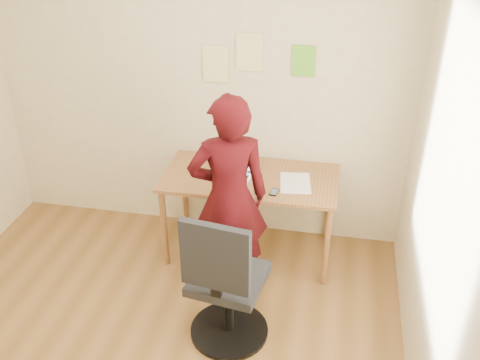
% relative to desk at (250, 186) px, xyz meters
% --- Properties ---
extents(room, '(3.58, 3.58, 2.78)m').
position_rel_desk_xyz_m(room, '(-0.51, -1.38, 0.70)').
color(room, brown).
rests_on(room, ground).
extents(desk, '(1.40, 0.70, 0.74)m').
position_rel_desk_xyz_m(desk, '(0.00, 0.00, 0.00)').
color(desk, '#955F33').
rests_on(desk, ground).
extents(laptop, '(0.31, 0.28, 0.21)m').
position_rel_desk_xyz_m(laptop, '(-0.13, 0.00, 0.14)').
color(laptop, '#B9BAC1').
rests_on(laptop, desk).
extents(paper_sheet, '(0.28, 0.36, 0.00)m').
position_rel_desk_xyz_m(paper_sheet, '(0.37, -0.03, 0.09)').
color(paper_sheet, white).
rests_on(paper_sheet, desk).
extents(phone, '(0.07, 0.12, 0.01)m').
position_rel_desk_xyz_m(phone, '(0.22, -0.21, 0.09)').
color(phone, black).
rests_on(phone, desk).
extents(wall_note_left, '(0.21, 0.00, 0.30)m').
position_rel_desk_xyz_m(wall_note_left, '(-0.35, 0.36, 0.88)').
color(wall_note_left, '#EADA8C').
rests_on(wall_note_left, room).
extents(wall_note_mid, '(0.21, 0.00, 0.30)m').
position_rel_desk_xyz_m(wall_note_mid, '(-0.08, 0.36, 0.99)').
color(wall_note_mid, '#EADA8C').
rests_on(wall_note_mid, room).
extents(wall_note_right, '(0.18, 0.00, 0.24)m').
position_rel_desk_xyz_m(wall_note_right, '(0.34, 0.36, 0.94)').
color(wall_note_right, '#69BE2A').
rests_on(wall_note_right, room).
extents(office_chair, '(0.55, 0.56, 1.06)m').
position_rel_desk_xyz_m(office_chair, '(0.02, -1.03, -0.20)').
color(office_chair, black).
rests_on(office_chair, ground).
extents(person, '(0.68, 0.55, 1.60)m').
position_rel_desk_xyz_m(person, '(-0.08, -0.45, 0.15)').
color(person, '#39070B').
rests_on(person, ground).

